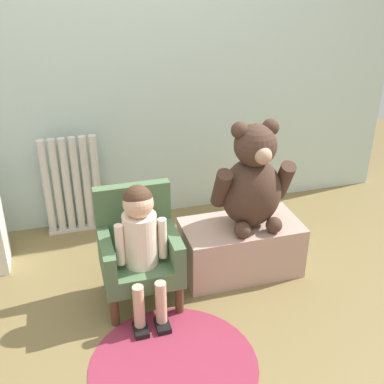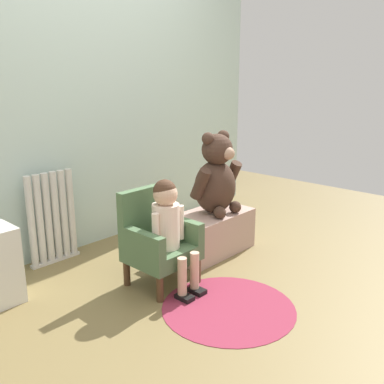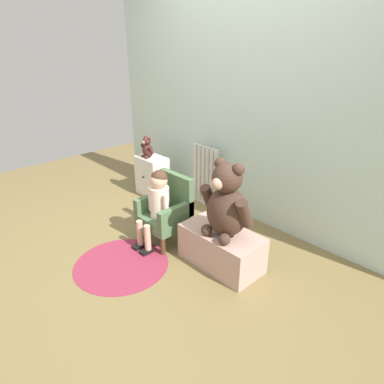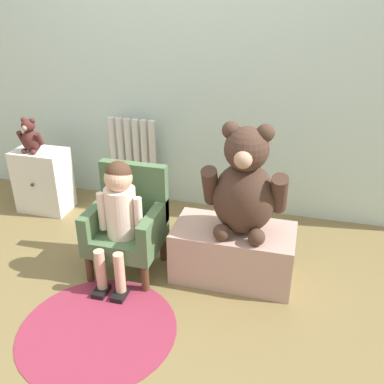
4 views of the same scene
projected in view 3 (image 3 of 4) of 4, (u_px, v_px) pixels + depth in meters
ground_plane at (140, 261)px, 2.88m from camera, size 6.00×6.00×0.00m
back_wall at (247, 97)px, 3.20m from camera, size 3.80×0.05×2.40m
radiator at (206, 176)px, 3.74m from camera, size 0.37×0.05×0.66m
small_dresser at (152, 176)px, 4.00m from camera, size 0.37×0.26×0.46m
child_armchair at (167, 210)px, 3.08m from camera, size 0.40×0.37×0.61m
child_figure at (158, 198)px, 2.95m from camera, size 0.25×0.35×0.70m
low_bench at (221, 248)px, 2.78m from camera, size 0.67×0.35×0.31m
large_teddy_bear at (227, 204)px, 2.57m from camera, size 0.44×0.31×0.61m
small_teddy_bear at (147, 148)px, 3.85m from camera, size 0.18×0.13×0.25m
floor_rug at (121, 264)px, 2.82m from camera, size 0.78×0.78×0.01m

